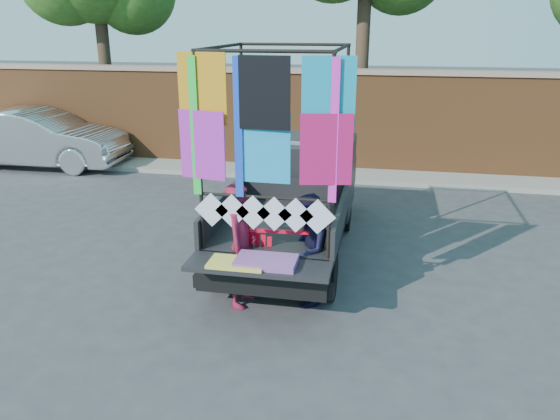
% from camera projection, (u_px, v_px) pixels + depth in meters
% --- Properties ---
extents(ground, '(90.00, 90.00, 0.00)m').
position_uv_depth(ground, '(255.00, 286.00, 8.11)').
color(ground, '#38383A').
rests_on(ground, ground).
extents(brick_wall, '(30.00, 0.45, 2.61)m').
position_uv_depth(brick_wall, '(318.00, 119.00, 14.17)').
color(brick_wall, brown).
rests_on(brick_wall, ground).
extents(curb, '(30.00, 1.20, 0.12)m').
position_uv_depth(curb, '(313.00, 173.00, 13.93)').
color(curb, gray).
rests_on(curb, ground).
extents(pickup_truck, '(2.16, 5.42, 3.41)m').
position_uv_depth(pickup_truck, '(298.00, 193.00, 9.61)').
color(pickup_truck, black).
rests_on(pickup_truck, ground).
extents(sedan, '(4.74, 1.79, 1.54)m').
position_uv_depth(sedan, '(39.00, 138.00, 14.60)').
color(sedan, '#B8BCC0').
rests_on(sedan, ground).
extents(woman, '(0.47, 0.67, 1.72)m').
position_uv_depth(woman, '(241.00, 246.00, 7.34)').
color(woman, maroon).
rests_on(woman, ground).
extents(man, '(0.62, 0.78, 1.57)m').
position_uv_depth(man, '(307.00, 250.00, 7.38)').
color(man, black).
rests_on(man, ground).
extents(streamer_bundle, '(1.01, 0.12, 0.69)m').
position_uv_depth(streamer_bundle, '(266.00, 245.00, 7.35)').
color(streamer_bundle, '#FE0D29').
rests_on(streamer_bundle, ground).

